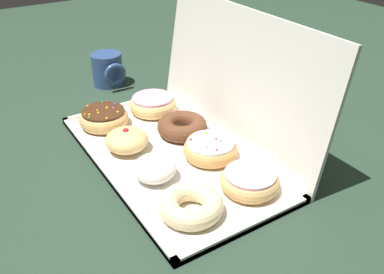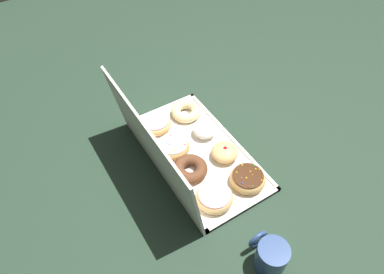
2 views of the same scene
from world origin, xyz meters
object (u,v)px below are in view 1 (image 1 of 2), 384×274
Objects in this scene: donut_box at (169,156)px; sprinkle_donut_0 at (104,118)px; powdered_filled_donut_2 at (155,168)px; pink_frosted_donut_7 at (250,181)px; jelly_filled_donut_1 at (127,140)px; cruller_donut_3 at (191,205)px; sprinkle_donut_6 at (211,149)px; coffee_mug at (108,69)px; chocolate_cake_ring_donut_5 at (182,126)px; pink_frosted_donut_4 at (153,104)px.

sprinkle_donut_0 is (-0.19, -0.07, 0.03)m from donut_box.
powdered_filled_donut_2 reaches higher than pink_frosted_donut_7.
jelly_filled_donut_1 reaches higher than cruller_donut_3.
coffee_mug is at bearing -177.06° from sprinkle_donut_6.
cruller_donut_3 reaches higher than donut_box.
pink_frosted_donut_7 is at bearing 46.85° from powdered_filled_donut_2.
sprinkle_donut_6 is at bearing 179.89° from pink_frosted_donut_7.
sprinkle_donut_6 reaches higher than cruller_donut_3.
donut_box is 0.19m from cruller_donut_3.
jelly_filled_donut_1 is at bearing -131.52° from sprinkle_donut_6.
donut_box is at bearing -129.84° from sprinkle_donut_6.
sprinkle_donut_6 is (-0.13, 0.13, 0.00)m from cruller_donut_3.
sprinkle_donut_0 is at bearing -178.96° from cruller_donut_3.
cruller_donut_3 is at bearing -28.12° from chocolate_cake_ring_donut_5.
sprinkle_donut_0 is 0.98× the size of pink_frosted_donut_4.
pink_frosted_donut_7 is at bearing -0.09° from chocolate_cake_ring_donut_5.
pink_frosted_donut_4 is 1.03× the size of sprinkle_donut_6.
jelly_filled_donut_1 is at bearing -151.56° from pink_frosted_donut_7.
powdered_filled_donut_2 reaches higher than sprinkle_donut_0.
cruller_donut_3 is 0.18m from sprinkle_donut_6.
donut_box is 4.81× the size of pink_frosted_donut_7.
jelly_filled_donut_1 is at bearing -178.64° from cruller_donut_3.
coffee_mug is (-0.36, 0.11, 0.01)m from jelly_filled_donut_1.
powdered_filled_donut_2 is at bearing 0.60° from sprinkle_donut_0.
coffee_mug is (-0.24, -0.02, 0.02)m from pink_frosted_donut_4.
jelly_filled_donut_1 is at bearing 0.41° from sprinkle_donut_0.
coffee_mug is (-0.43, 0.04, 0.04)m from donut_box.
sprinkle_donut_0 is 0.37m from cruller_donut_3.
powdered_filled_donut_2 is 0.70× the size of pink_frosted_donut_4.
chocolate_cake_ring_donut_5 is (-0.12, 0.13, -0.00)m from powdered_filled_donut_2.
pink_frosted_donut_4 is (-0.37, 0.12, 0.00)m from cruller_donut_3.
cruller_donut_3 is at bearing -9.66° from coffee_mug.
powdered_filled_donut_2 reaches higher than donut_box.
chocolate_cake_ring_donut_5 is at bearing 3.85° from coffee_mug.
chocolate_cake_ring_donut_5 is at bearing 130.06° from donut_box.
pink_frosted_donut_4 reaches higher than pink_frosted_donut_7.
chocolate_cake_ring_donut_5 is (0.01, 0.13, -0.00)m from jelly_filled_donut_1.
sprinkle_donut_6 is (0.24, 0.13, -0.00)m from sprinkle_donut_0.
jelly_filled_donut_1 is 0.81× the size of chocolate_cake_ring_donut_5.
coffee_mug is at bearing -176.15° from chocolate_cake_ring_donut_5.
jelly_filled_donut_1 is 0.28m from pink_frosted_donut_7.
cruller_donut_3 is (0.37, 0.01, -0.00)m from sprinkle_donut_0.
pink_frosted_donut_7 is (0.24, -0.00, 0.00)m from chocolate_cake_ring_donut_5.
cruller_donut_3 is (0.25, 0.01, -0.00)m from jelly_filled_donut_1.
jelly_filled_donut_1 is 0.83× the size of pink_frosted_donut_7.
sprinkle_donut_0 is at bearing -179.40° from powdered_filled_donut_2.
pink_frosted_donut_7 is (0.00, 0.13, 0.00)m from cruller_donut_3.
donut_box is 0.09m from sprinkle_donut_6.
sprinkle_donut_6 is (-0.00, 0.13, -0.00)m from powdered_filled_donut_2.
sprinkle_donut_6 is 1.07× the size of coffee_mug.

